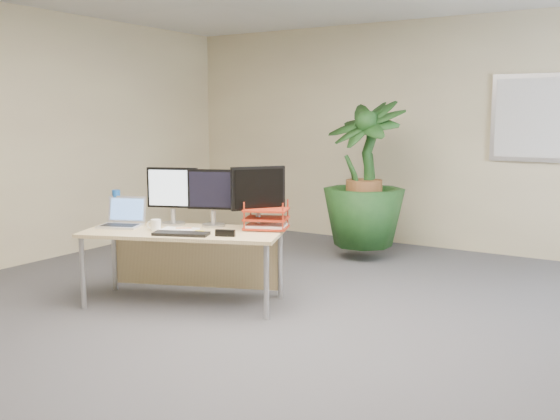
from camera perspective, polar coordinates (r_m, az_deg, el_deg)
The scene contains 17 objects.
floor at distance 4.28m, azimuth -2.79°, elevation -12.96°, with size 8.00×8.00×0.00m, color #45464A.
back_wall at distance 7.62m, azimuth 14.69°, elevation 6.65°, with size 7.00×0.04×2.70m, color tan.
whiteboard at distance 7.31m, azimuth 23.76°, elevation 7.71°, with size 1.30×0.04×0.95m.
desk at distance 5.36m, azimuth -8.49°, elevation -3.03°, with size 1.77×1.24×0.63m.
floor_plant at distance 6.89m, azimuth 7.69°, elevation 1.67°, with size 0.84×0.84×1.50m, color #153A16.
monitor_left at distance 5.49m, azimuth -9.79°, elevation 1.62°, with size 0.43×0.20×0.50m.
monitor_right at distance 5.36m, azimuth -6.14°, elevation 1.47°, with size 0.43×0.20×0.49m.
monitor_dark at distance 5.24m, azimuth -2.01°, elevation 1.56°, with size 0.31×0.41×0.53m.
laptop at distance 5.56m, azimuth -14.15°, elevation -0.79°, with size 0.43×0.41×0.25m.
keyboard at distance 5.04m, azimuth -9.03°, elevation -2.15°, with size 0.45×0.15×0.02m, color black.
coffee_mug at distance 5.27m, azimuth -11.32°, elevation -1.36°, with size 0.12×0.08×0.09m.
spiral_notebook at distance 5.23m, azimuth -9.28°, elevation -1.83°, with size 0.30×0.23×0.01m, color white.
orange_pen at distance 5.27m, azimuth -8.80°, elevation -1.65°, with size 0.01×0.01×0.13m, color orange.
yellow_highlighter at distance 5.17m, azimuth -7.51°, elevation -1.92°, with size 0.01×0.01×0.11m, color yellow.
water_bottle at distance 5.73m, azimuth -14.71°, elevation 0.26°, with size 0.08×0.08×0.30m.
letter_tray at distance 5.23m, azimuth -1.26°, elevation -0.96°, with size 0.43×0.38×0.17m.
stapler at distance 4.95m, azimuth -5.03°, elevation -2.11°, with size 0.16×0.04×0.05m, color black.
Camera 1 is at (2.28, -3.26, 1.57)m, focal length 40.00 mm.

